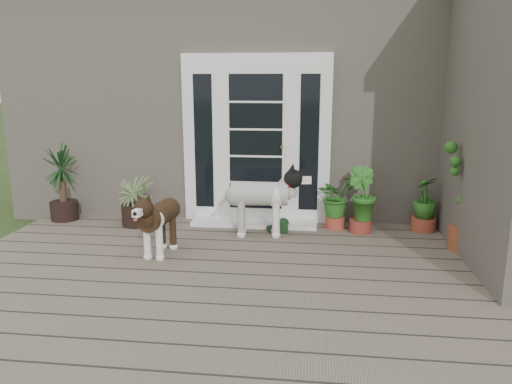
# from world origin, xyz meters

# --- Properties ---
(deck) EXTENTS (6.20, 4.60, 0.12)m
(deck) POSITION_xyz_m (0.00, 0.40, 0.06)
(deck) COLOR #6B5B4C
(deck) RESTS_ON ground
(house_main) EXTENTS (7.40, 4.00, 3.10)m
(house_main) POSITION_xyz_m (0.00, 4.65, 1.55)
(house_main) COLOR #665E54
(house_main) RESTS_ON ground
(roof_main) EXTENTS (7.60, 4.20, 0.20)m
(roof_main) POSITION_xyz_m (0.00, 4.65, 3.20)
(roof_main) COLOR #2D2826
(roof_main) RESTS_ON house_main
(door_unit) EXTENTS (1.90, 0.14, 2.15)m
(door_unit) POSITION_xyz_m (-0.20, 2.60, 1.19)
(door_unit) COLOR white
(door_unit) RESTS_ON deck
(door_step) EXTENTS (1.60, 0.40, 0.05)m
(door_step) POSITION_xyz_m (-0.20, 2.40, 0.14)
(door_step) COLOR white
(door_step) RESTS_ON deck
(brindle_dog) EXTENTS (0.43, 0.80, 0.64)m
(brindle_dog) POSITION_xyz_m (-1.06, 1.18, 0.44)
(brindle_dog) COLOR #3E2816
(brindle_dog) RESTS_ON deck
(white_dog) EXTENTS (0.93, 0.47, 0.75)m
(white_dog) POSITION_xyz_m (-0.08, 1.96, 0.49)
(white_dog) COLOR white
(white_dog) RESTS_ON deck
(spider_plant) EXTENTS (0.75, 0.75, 0.71)m
(spider_plant) POSITION_xyz_m (-1.69, 2.21, 0.48)
(spider_plant) COLOR #A7B871
(spider_plant) RESTS_ON deck
(yucca) EXTENTS (0.84, 0.84, 0.98)m
(yucca) POSITION_xyz_m (-2.75, 2.33, 0.61)
(yucca) COLOR #103219
(yucca) RESTS_ON deck
(herb_a) EXTENTS (0.67, 0.67, 0.61)m
(herb_a) POSITION_xyz_m (0.83, 2.35, 0.42)
(herb_a) COLOR #17501B
(herb_a) RESTS_ON deck
(herb_b) EXTENTS (0.56, 0.56, 0.60)m
(herb_b) POSITION_xyz_m (1.13, 2.23, 0.42)
(herb_b) COLOR #27611B
(herb_b) RESTS_ON deck
(herb_c) EXTENTS (0.48, 0.48, 0.53)m
(herb_c) POSITION_xyz_m (1.91, 2.40, 0.39)
(herb_c) COLOR #215919
(herb_c) RESTS_ON deck
(sapling) EXTENTS (0.59, 0.59, 1.87)m
(sapling) POSITION_xyz_m (2.21, 1.72, 1.06)
(sapling) COLOR #1F5618
(sapling) RESTS_ON deck
(clog_left) EXTENTS (0.18, 0.35, 0.10)m
(clog_left) POSITION_xyz_m (0.19, 2.21, 0.17)
(clog_left) COLOR black
(clog_left) RESTS_ON deck
(clog_right) EXTENTS (0.28, 0.30, 0.08)m
(clog_right) POSITION_xyz_m (0.10, 2.19, 0.16)
(clog_right) COLOR #14331B
(clog_right) RESTS_ON deck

